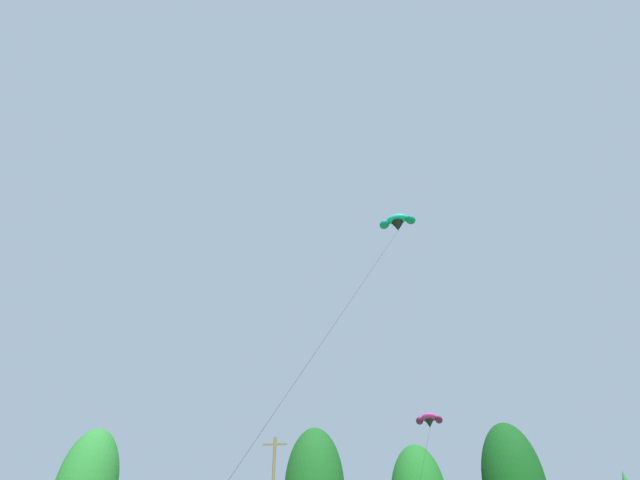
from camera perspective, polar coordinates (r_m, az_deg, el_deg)
The scene contains 2 objects.
parafoil_kite_high_teal at distance 35.82m, azimuth 8.91°, elevation 1.97°, with size 10.02×14.45×22.43m.
parafoil_kite_mid_magenta at distance 40.42m, azimuth 12.48°, elevation -19.64°, with size 4.55×16.54×10.69m.
Camera 1 is at (3.44, 5.21, 1.87)m, focal length 27.76 mm.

